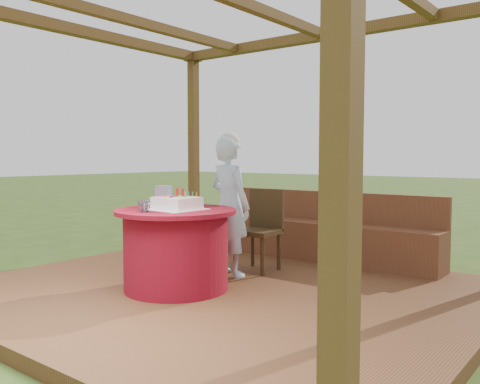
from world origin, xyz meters
name	(u,v)px	position (x,y,z in m)	size (l,w,h in m)	color
ground	(224,300)	(0.00, 0.00, 0.00)	(60.00, 60.00, 0.00)	#324E1A
deck	(224,294)	(0.00, 0.00, 0.06)	(4.50, 4.00, 0.12)	brown
pergola	(223,38)	(0.00, 0.00, 2.41)	(4.50, 4.00, 2.72)	brown
bench	(315,237)	(0.00, 1.72, 0.38)	(3.00, 0.42, 0.80)	brown
table	(176,249)	(-0.31, -0.31, 0.50)	(1.10, 1.10, 0.74)	maroon
chair	(261,225)	(-0.17, 0.83, 0.60)	(0.45, 0.45, 0.87)	#3A2712
elderly_woman	(230,204)	(-0.27, 0.43, 0.85)	(0.57, 0.43, 1.47)	#ABE0FF
birthday_cake	(177,203)	(-0.27, -0.33, 0.92)	(0.46, 0.46, 0.19)	white
gift_bag	(163,196)	(-0.62, -0.16, 0.96)	(0.14, 0.09, 0.20)	#C07CA3
drinking_glass	(144,207)	(-0.33, -0.67, 0.91)	(0.11, 0.11, 0.10)	silver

